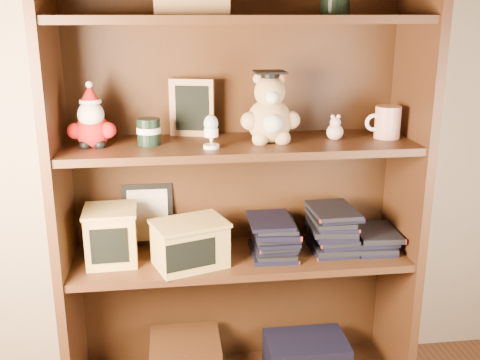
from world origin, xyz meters
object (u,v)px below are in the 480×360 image
object	(u,v)px
bookcase	(237,187)
teacher_mug	(387,122)
treats_box	(111,235)
grad_teddy_bear	(270,115)

from	to	relation	value
bookcase	teacher_mug	bearing A→B (deg)	-5.78
teacher_mug	treats_box	world-z (taller)	teacher_mug
bookcase	treats_box	distance (m)	0.45
teacher_mug	bookcase	bearing A→B (deg)	174.22
bookcase	treats_box	world-z (taller)	bookcase
bookcase	grad_teddy_bear	bearing A→B (deg)	-30.27
bookcase	grad_teddy_bear	world-z (taller)	bookcase
grad_teddy_bear	teacher_mug	bearing A→B (deg)	1.02
grad_teddy_bear	teacher_mug	world-z (taller)	grad_teddy_bear
teacher_mug	treats_box	distance (m)	1.00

